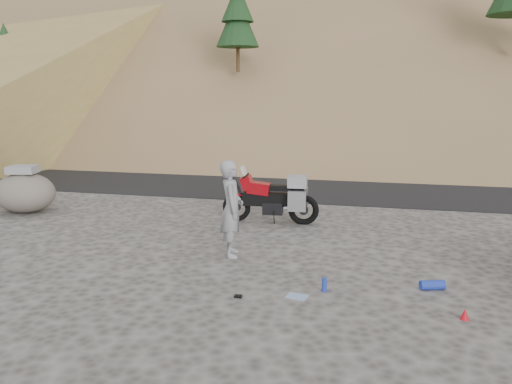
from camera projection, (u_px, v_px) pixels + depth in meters
ground at (251, 264)px, 9.72m from camera, size 140.00×140.00×0.00m
road at (308, 183)px, 18.31m from camera, size 120.00×7.00×0.05m
hillside at (353, 7)px, 46.59m from camera, size 120.00×73.00×46.72m
motorcycle at (275, 199)px, 12.62m from camera, size 2.49×0.78×1.48m
man at (232, 255)px, 10.22m from camera, size 0.64×0.82×1.96m
boulder at (25, 192)px, 13.78m from camera, size 1.72×1.48×1.28m
gear_blue_mat at (432, 285)px, 8.42m from camera, size 0.44×0.27×0.16m
gear_bottle at (324, 285)px, 8.34m from camera, size 0.10×0.10×0.23m
gear_funnel at (465, 314)px, 7.32m from camera, size 0.16×0.16×0.17m
gear_glove_a at (238, 296)px, 8.12m from camera, size 0.12×0.09×0.03m
gear_blue_cloth at (297, 296)px, 8.14m from camera, size 0.38×0.31×0.01m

